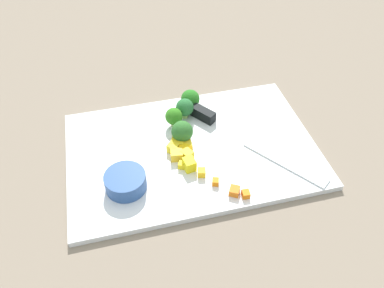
{
  "coord_description": "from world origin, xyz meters",
  "views": [
    {
      "loc": [
        0.12,
        0.5,
        0.54
      ],
      "look_at": [
        0.0,
        0.0,
        0.02
      ],
      "focal_mm": 35.72,
      "sensor_mm": 36.0,
      "label": 1
    }
  ],
  "objects": [
    {
      "name": "pepper_dice_1",
      "position": [
        0.03,
        0.04,
        0.02
      ],
      "size": [
        0.02,
        0.02,
        0.01
      ],
      "primitive_type": "cube",
      "rotation": [
        0.0,
        0.0,
        2.7
      ],
      "color": "yellow",
      "rests_on": "cutting_board"
    },
    {
      "name": "broccoli_floret_0",
      "position": [
        -0.01,
        -0.09,
        0.04
      ],
      "size": [
        0.04,
        0.04,
        0.04
      ],
      "color": "#97BA61",
      "rests_on": "cutting_board"
    },
    {
      "name": "chef_knife",
      "position": [
        -0.07,
        -0.04,
        0.02
      ],
      "size": [
        0.21,
        0.27,
        0.02
      ],
      "rotation": [
        0.0,
        0.0,
        2.2
      ],
      "color": "silver",
      "rests_on": "cutting_board"
    },
    {
      "name": "pepper_dice_2",
      "position": [
        0.02,
        -0.02,
        0.02
      ],
      "size": [
        0.02,
        0.01,
        0.01
      ],
      "primitive_type": "cube",
      "rotation": [
        0.0,
        0.0,
        0.17
      ],
      "color": "yellow",
      "rests_on": "cutting_board"
    },
    {
      "name": "pepper_dice_4",
      "position": [
        0.04,
        0.0,
        0.02
      ],
      "size": [
        0.03,
        0.03,
        0.02
      ],
      "primitive_type": "cube",
      "rotation": [
        0.0,
        0.0,
        2.4
      ],
      "color": "yellow",
      "rests_on": "cutting_board"
    },
    {
      "name": "carrot_dice_0",
      "position": [
        -0.04,
        0.12,
        0.02
      ],
      "size": [
        0.02,
        0.02,
        0.01
      ],
      "primitive_type": "cube",
      "rotation": [
        0.0,
        0.0,
        1.05
      ],
      "color": "orange",
      "rests_on": "cutting_board"
    },
    {
      "name": "pepper_dice_6",
      "position": [
        0.02,
        0.05,
        0.02
      ],
      "size": [
        0.02,
        0.03,
        0.02
      ],
      "primitive_type": "cube",
      "rotation": [
        0.0,
        0.0,
        1.74
      ],
      "color": "yellow",
      "rests_on": "cutting_board"
    },
    {
      "name": "carrot_dice_1",
      "position": [
        -0.06,
        0.13,
        0.02
      ],
      "size": [
        0.01,
        0.01,
        0.01
      ],
      "primitive_type": "cube",
      "rotation": [
        0.0,
        0.0,
        3.08
      ],
      "color": "orange",
      "rests_on": "cutting_board"
    },
    {
      "name": "cutting_board",
      "position": [
        0.0,
        0.0,
        0.01
      ],
      "size": [
        0.47,
        0.31,
        0.01
      ],
      "primitive_type": "cube",
      "color": "white",
      "rests_on": "ground_plane"
    },
    {
      "name": "carrot_dice_2",
      "position": [
        -0.02,
        0.1,
        0.02
      ],
      "size": [
        0.01,
        0.02,
        0.01
      ],
      "primitive_type": "cube",
      "rotation": [
        0.0,
        0.0,
        2.8
      ],
      "color": "orange",
      "rests_on": "cutting_board"
    },
    {
      "name": "pepper_dice_5",
      "position": [
        0.02,
        0.02,
        0.02
      ],
      "size": [
        0.03,
        0.03,
        0.02
      ],
      "primitive_type": "cube",
      "rotation": [
        0.0,
        0.0,
        0.51
      ],
      "color": "yellow",
      "rests_on": "cutting_board"
    },
    {
      "name": "pepper_dice_0",
      "position": [
        0.02,
        0.01,
        0.02
      ],
      "size": [
        0.03,
        0.03,
        0.02
      ],
      "primitive_type": "cube",
      "rotation": [
        0.0,
        0.0,
        1.06
      ],
      "color": "yellow",
      "rests_on": "cutting_board"
    },
    {
      "name": "broccoli_floret_1",
      "position": [
        0.02,
        -0.07,
        0.04
      ],
      "size": [
        0.03,
        0.03,
        0.04
      ],
      "color": "#96AC5D",
      "rests_on": "cutting_board"
    },
    {
      "name": "pepper_dice_3",
      "position": [
        0.01,
        -0.0,
        0.02
      ],
      "size": [
        0.02,
        0.02,
        0.02
      ],
      "primitive_type": "cube",
      "rotation": [
        0.0,
        0.0,
        1.54
      ],
      "color": "yellow",
      "rests_on": "cutting_board"
    },
    {
      "name": "broccoli_floret_3",
      "position": [
        -0.03,
        -0.12,
        0.03
      ],
      "size": [
        0.04,
        0.04,
        0.04
      ],
      "color": "#81B862",
      "rests_on": "cutting_board"
    },
    {
      "name": "broccoli_floret_2",
      "position": [
        0.01,
        -0.02,
        0.04
      ],
      "size": [
        0.04,
        0.04,
        0.05
      ],
      "color": "#93AC62",
      "rests_on": "cutting_board"
    },
    {
      "name": "ground_plane",
      "position": [
        0.0,
        0.0,
        0.0
      ],
      "size": [
        4.0,
        4.0,
        0.0
      ],
      "primitive_type": "plane",
      "color": "gray"
    },
    {
      "name": "pepper_dice_8",
      "position": [
        0.03,
        -0.01,
        0.02
      ],
      "size": [
        0.03,
        0.03,
        0.02
      ],
      "primitive_type": "cube",
      "rotation": [
        0.0,
        0.0,
        2.77
      ],
      "color": "yellow",
      "rests_on": "cutting_board"
    },
    {
      "name": "pepper_dice_7",
      "position": [
        0.0,
        0.07,
        0.02
      ],
      "size": [
        0.02,
        0.02,
        0.01
      ],
      "primitive_type": "cube",
      "rotation": [
        0.0,
        0.0,
        2.91
      ],
      "color": "yellow",
      "rests_on": "cutting_board"
    },
    {
      "name": "prep_bowl",
      "position": [
        0.13,
        0.07,
        0.03
      ],
      "size": [
        0.07,
        0.07,
        0.03
      ],
      "primitive_type": "cylinder",
      "color": "#2D5191",
      "rests_on": "cutting_board"
    },
    {
      "name": "pepper_dice_9",
      "position": [
        0.03,
        0.02,
        0.02
      ],
      "size": [
        0.03,
        0.02,
        0.02
      ],
      "primitive_type": "cube",
      "rotation": [
        0.0,
        0.0,
        2.99
      ],
      "color": "yellow",
      "rests_on": "cutting_board"
    }
  ]
}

